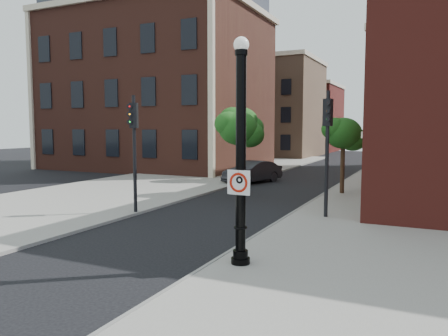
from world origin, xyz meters
The scene contains 16 objects.
ground centered at (0.00, 0.00, 0.00)m, with size 120.00×120.00×0.00m, color black.
sidewalk_right centered at (6.00, 10.00, 0.06)m, with size 8.00×60.00×0.12m, color gray.
sidewalk_left centered at (-9.00, 18.00, 0.06)m, with size 10.00×50.00×0.12m, color gray.
curb_edge centered at (2.05, 10.00, 0.07)m, with size 0.10×60.00×0.14m, color gray.
victorian_building centered at (-16.00, 23.97, 8.74)m, with size 18.60×14.60×17.95m.
bg_building_tan_a centered at (-12.00, 44.00, 6.00)m, with size 12.00×12.00×12.00m, color #836047.
bg_building_red centered at (-12.00, 58.00, 5.00)m, with size 12.00×12.00×10.00m, color maroon.
lamppost centered at (2.81, -0.54, 2.83)m, with size 0.52×0.52×6.12m.
no_parking_sign centered at (2.82, -0.70, 2.35)m, with size 0.66×0.09×0.66m.
parked_car centered at (-3.58, 16.42, 0.75)m, with size 1.58×4.54×1.50m, color #28282D.
traffic_signal_left centered at (-4.16, 4.11, 3.47)m, with size 0.41×0.45×5.14m.
traffic_signal_right centered at (3.54, 6.65, 3.54)m, with size 0.37×0.45×5.26m.
utility_pole centered at (4.80, 10.47, 2.31)m, with size 0.09×0.09×4.62m, color #999999.
street_tree_a centered at (-2.27, 11.06, 3.67)m, with size 2.58×2.34×4.66m.
street_tree_b centered at (-4.57, 16.82, 4.08)m, with size 2.87×2.59×5.17m.
street_tree_c centered at (2.97, 13.58, 3.40)m, with size 2.40×2.17×4.32m.
Camera 1 is at (7.34, -11.13, 3.80)m, focal length 35.00 mm.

